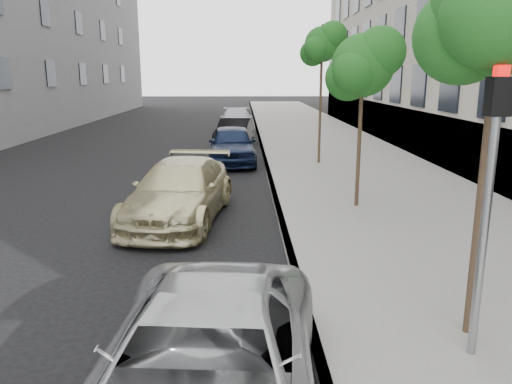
{
  "coord_description": "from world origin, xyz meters",
  "views": [
    {
      "loc": [
        0.27,
        -4.38,
        3.42
      ],
      "look_at": [
        0.49,
        3.79,
        1.5
      ],
      "focal_mm": 35.0,
      "sensor_mm": 36.0,
      "label": 1
    }
  ],
  "objects_px": {
    "tree_far": "(323,45)",
    "suv": "(180,191)",
    "sedan_black": "(235,132)",
    "sedan_rear": "(236,120)",
    "sedan_blue": "(232,145)",
    "minivan": "(205,374)",
    "tree_mid": "(364,65)",
    "signal_pole": "(489,183)",
    "tree_near": "(503,6)"
  },
  "relations": [
    {
      "from": "tree_far",
      "to": "suv",
      "type": "relative_size",
      "value": 1.06
    },
    {
      "from": "sedan_black",
      "to": "sedan_rear",
      "type": "bearing_deg",
      "value": 98.75
    },
    {
      "from": "suv",
      "to": "sedan_blue",
      "type": "distance_m",
      "value": 7.93
    },
    {
      "from": "sedan_black",
      "to": "tree_far",
      "type": "bearing_deg",
      "value": -50.21
    },
    {
      "from": "suv",
      "to": "minivan",
      "type": "bearing_deg",
      "value": -73.54
    },
    {
      "from": "tree_mid",
      "to": "sedan_black",
      "type": "relative_size",
      "value": 1.06
    },
    {
      "from": "tree_mid",
      "to": "sedan_rear",
      "type": "bearing_deg",
      "value": 100.21
    },
    {
      "from": "tree_mid",
      "to": "signal_pole",
      "type": "relative_size",
      "value": 1.3
    },
    {
      "from": "sedan_blue",
      "to": "sedan_black",
      "type": "bearing_deg",
      "value": 87.38
    },
    {
      "from": "signal_pole",
      "to": "sedan_blue",
      "type": "relative_size",
      "value": 0.77
    },
    {
      "from": "tree_far",
      "to": "sedan_black",
      "type": "height_order",
      "value": "tree_far"
    },
    {
      "from": "tree_near",
      "to": "signal_pole",
      "type": "height_order",
      "value": "tree_near"
    },
    {
      "from": "tree_far",
      "to": "sedan_black",
      "type": "relative_size",
      "value": 1.25
    },
    {
      "from": "suv",
      "to": "tree_far",
      "type": "bearing_deg",
      "value": 65.97
    },
    {
      "from": "signal_pole",
      "to": "suv",
      "type": "bearing_deg",
      "value": 119.42
    },
    {
      "from": "minivan",
      "to": "suv",
      "type": "height_order",
      "value": "suv"
    },
    {
      "from": "minivan",
      "to": "suv",
      "type": "distance_m",
      "value": 7.55
    },
    {
      "from": "minivan",
      "to": "signal_pole",
      "type": "bearing_deg",
      "value": 24.8
    },
    {
      "from": "tree_near",
      "to": "tree_far",
      "type": "xyz_separation_m",
      "value": [
        -0.0,
        13.0,
        0.33
      ]
    },
    {
      "from": "tree_far",
      "to": "sedan_rear",
      "type": "relative_size",
      "value": 1.07
    },
    {
      "from": "suv",
      "to": "tree_near",
      "type": "bearing_deg",
      "value": -44.61
    },
    {
      "from": "signal_pole",
      "to": "sedan_black",
      "type": "relative_size",
      "value": 0.82
    },
    {
      "from": "tree_near",
      "to": "suv",
      "type": "relative_size",
      "value": 1.02
    },
    {
      "from": "tree_mid",
      "to": "minivan",
      "type": "distance_m",
      "value": 9.31
    },
    {
      "from": "tree_mid",
      "to": "suv",
      "type": "height_order",
      "value": "tree_mid"
    },
    {
      "from": "minivan",
      "to": "tree_near",
      "type": "bearing_deg",
      "value": 31.2
    },
    {
      "from": "minivan",
      "to": "suv",
      "type": "xyz_separation_m",
      "value": [
        -1.14,
        7.46,
        0.05
      ]
    },
    {
      "from": "sedan_black",
      "to": "sedan_blue",
      "type": "bearing_deg",
      "value": -81.75
    },
    {
      "from": "tree_far",
      "to": "sedan_blue",
      "type": "distance_m",
      "value": 5.09
    },
    {
      "from": "tree_near",
      "to": "sedan_blue",
      "type": "height_order",
      "value": "tree_near"
    },
    {
      "from": "signal_pole",
      "to": "sedan_rear",
      "type": "relative_size",
      "value": 0.7
    },
    {
      "from": "sedan_blue",
      "to": "sedan_rear",
      "type": "height_order",
      "value": "sedan_blue"
    },
    {
      "from": "tree_far",
      "to": "tree_near",
      "type": "bearing_deg",
      "value": -90.0
    },
    {
      "from": "sedan_black",
      "to": "suv",
      "type": "bearing_deg",
      "value": -86.37
    },
    {
      "from": "minivan",
      "to": "sedan_rear",
      "type": "relative_size",
      "value": 0.98
    },
    {
      "from": "signal_pole",
      "to": "sedan_black",
      "type": "bearing_deg",
      "value": 94.69
    },
    {
      "from": "tree_near",
      "to": "minivan",
      "type": "relative_size",
      "value": 1.04
    },
    {
      "from": "tree_far",
      "to": "signal_pole",
      "type": "relative_size",
      "value": 1.53
    },
    {
      "from": "sedan_rear",
      "to": "sedan_black",
      "type": "bearing_deg",
      "value": -90.8
    },
    {
      "from": "tree_near",
      "to": "sedan_rear",
      "type": "height_order",
      "value": "tree_near"
    },
    {
      "from": "signal_pole",
      "to": "minivan",
      "type": "height_order",
      "value": "signal_pole"
    },
    {
      "from": "tree_near",
      "to": "tree_far",
      "type": "relative_size",
      "value": 0.95
    },
    {
      "from": "tree_far",
      "to": "sedan_blue",
      "type": "height_order",
      "value": "tree_far"
    },
    {
      "from": "signal_pole",
      "to": "tree_mid",
      "type": "bearing_deg",
      "value": 83.73
    },
    {
      "from": "tree_near",
      "to": "minivan",
      "type": "xyz_separation_m",
      "value": [
        -3.33,
        -1.66,
        -3.52
      ]
    },
    {
      "from": "tree_far",
      "to": "minivan",
      "type": "relative_size",
      "value": 1.09
    },
    {
      "from": "tree_mid",
      "to": "signal_pole",
      "type": "bearing_deg",
      "value": -91.64
    },
    {
      "from": "tree_far",
      "to": "suv",
      "type": "bearing_deg",
      "value": -121.8
    },
    {
      "from": "tree_near",
      "to": "minivan",
      "type": "bearing_deg",
      "value": -153.44
    },
    {
      "from": "sedan_blue",
      "to": "tree_far",
      "type": "bearing_deg",
      "value": -13.03
    }
  ]
}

